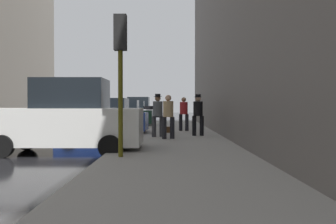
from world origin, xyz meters
TOP-DOWN VIEW (x-y plane):
  - sidewalk at (6.00, 0.00)m, footprint 4.00×40.00m
  - parked_white_van at (2.65, -0.65)m, footprint 4.61×2.07m
  - parked_blue_sedan at (2.65, 5.90)m, footprint 4.26×2.18m
  - parked_dark_green_sedan at (2.65, 12.55)m, footprint 4.23×2.12m
  - parked_silver_sedan at (2.65, 18.63)m, footprint 4.23×2.12m
  - parked_black_suv at (2.65, 25.02)m, footprint 4.66×2.18m
  - fire_hydrant at (4.45, 7.22)m, footprint 0.42×0.22m
  - traffic_light at (4.50, -2.41)m, footprint 0.32×0.32m
  - pedestrian_with_beanie at (5.28, 3.57)m, footprint 0.51×0.43m
  - pedestrian_in_red_jacket at (6.51, 7.11)m, footprint 0.53×0.47m
  - pedestrian_in_tan_coat at (5.72, 2.65)m, footprint 0.53×0.48m
  - pedestrian_with_fedora at (6.99, 4.10)m, footprint 0.51×0.42m
  - duffel_bag at (5.77, 5.97)m, footprint 0.32×0.44m

SIDE VIEW (x-z plane):
  - sidewalk at x=6.00m, z-range 0.00..0.15m
  - duffel_bag at x=5.77m, z-range 0.15..0.43m
  - fire_hydrant at x=4.45m, z-range 0.15..0.85m
  - parked_blue_sedan at x=2.65m, z-range -0.05..1.74m
  - parked_dark_green_sedan at x=2.65m, z-range -0.05..1.74m
  - parked_silver_sedan at x=2.65m, z-range -0.05..1.74m
  - parked_white_van at x=2.65m, z-range -0.09..2.16m
  - parked_black_suv at x=2.65m, z-range -0.09..2.16m
  - pedestrian_in_red_jacket at x=6.51m, z-range 0.25..1.96m
  - pedestrian_in_tan_coat at x=5.72m, z-range 0.25..1.96m
  - pedestrian_with_beanie at x=5.28m, z-range 0.25..2.02m
  - pedestrian_with_fedora at x=6.99m, z-range 0.25..2.02m
  - traffic_light at x=4.50m, z-range 0.96..4.56m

